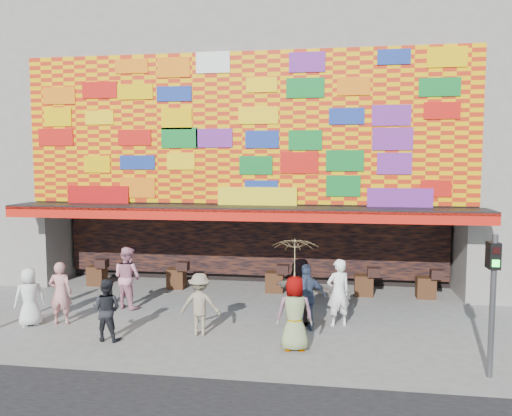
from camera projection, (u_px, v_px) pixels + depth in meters
The scene contains 13 objects.
ground at pixel (216, 336), 12.79m from camera, with size 90.00×90.00×0.00m, color slate.
shop_building at pixel (261, 143), 20.35m from camera, with size 15.20×9.40×10.00m.
signal_right at pixel (493, 289), 10.21m from camera, with size 0.22×0.20×3.00m.
ped_a at pixel (29, 297), 13.57m from camera, with size 0.78×0.51×1.60m, color silver.
ped_b at pixel (60, 293), 13.71m from camera, with size 0.63×0.42×1.74m, color tan.
ped_c at pixel (107, 310), 12.47m from camera, with size 0.76×0.59×1.56m, color black.
ped_d at pixel (200, 304), 12.85m from camera, with size 1.04×0.60×1.62m, color gray.
ped_e at pixel (307, 297), 13.19m from camera, with size 1.04×0.43×1.78m, color #394764.
ped_f at pixel (301, 291), 13.73m from camera, with size 1.70×0.54×1.83m, color gray.
ped_g at pixel (295, 313), 11.79m from camera, with size 0.87×0.57×1.79m, color gray.
ped_h at pixel (338, 292), 13.56m from camera, with size 0.67×0.44×1.85m, color white.
ped_i at pixel (127, 277), 15.25m from camera, with size 0.92×0.71×1.89m, color pink.
parasol at pixel (295, 259), 11.67m from camera, with size 1.40×1.42×1.94m.
Camera 1 is at (2.90, -12.13, 4.46)m, focal length 35.00 mm.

